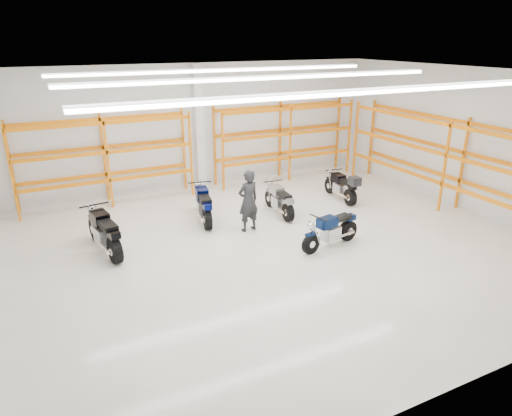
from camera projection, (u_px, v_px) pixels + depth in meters
name	position (u px, v px, depth m)	size (l,w,h in m)	color
ground	(275.00, 246.00, 12.40)	(14.00, 14.00, 0.00)	beige
room_shell	(276.00, 126.00, 11.27)	(14.02, 12.02, 4.51)	white
motorcycle_main	(333.00, 230.00, 12.28)	(1.97, 0.69, 0.97)	black
motorcycle_back_a	(105.00, 233.00, 11.88)	(0.78, 2.35, 1.16)	black
motorcycle_back_b	(203.00, 206.00, 13.94)	(0.83, 2.20, 1.09)	black
motorcycle_back_c	(280.00, 201.00, 14.47)	(0.66, 1.99, 0.97)	black
motorcycle_back_d	(343.00, 187.00, 15.69)	(0.65, 2.05, 1.05)	black
standing_man	(248.00, 201.00, 13.12)	(0.67, 0.44, 1.84)	black
structural_column	(199.00, 128.00, 16.50)	(0.32, 0.32, 4.50)	white
pallet_racking_back_left	(105.00, 152.00, 14.97)	(5.67, 0.87, 3.00)	orange
pallet_racking_back_right	(285.00, 134.00, 17.78)	(5.67, 0.87, 3.00)	orange
pallet_racking_side	(455.00, 156.00, 14.44)	(0.87, 9.07, 3.00)	orange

